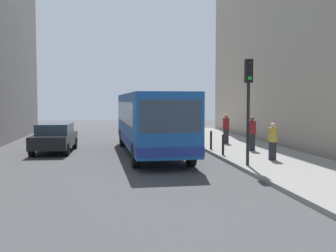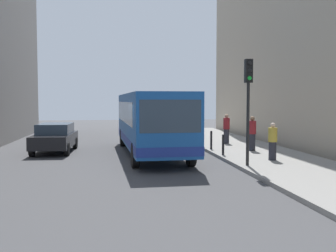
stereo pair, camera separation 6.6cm
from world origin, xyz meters
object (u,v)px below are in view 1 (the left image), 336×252
(car_beside_bus, at_px, (55,137))
(bollard_near, at_px, (223,145))
(pedestrian_far_sidewalk, at_px, (226,129))
(pedestrian_mid_sidewalk, at_px, (252,133))
(bus, at_px, (150,120))
(bollard_far, at_px, (201,136))
(pedestrian_near_signal, at_px, (273,142))
(traffic_light, at_px, (249,92))
(bollard_farthest, at_px, (193,133))
(bollard_mid, at_px, (211,140))

(car_beside_bus, distance_m, bollard_near, 8.69)
(pedestrian_far_sidewalk, bearing_deg, car_beside_bus, 31.70)
(bollard_near, bearing_deg, pedestrian_mid_sidewalk, 35.73)
(bus, relative_size, pedestrian_far_sidewalk, 6.41)
(bollard_far, xyz_separation_m, pedestrian_far_sidewalk, (1.58, 0.40, 0.39))
(car_beside_bus, xyz_separation_m, bollard_near, (8.02, -3.36, -0.16))
(pedestrian_mid_sidewalk, bearing_deg, bollard_far, 150.76)
(car_beside_bus, relative_size, pedestrian_near_signal, 2.82)
(bus, height_order, bollard_near, bus)
(bollard_far, bearing_deg, bollard_near, -90.00)
(pedestrian_mid_sidewalk, distance_m, pedestrian_far_sidewalk, 3.52)
(pedestrian_far_sidewalk, bearing_deg, traffic_light, 102.21)
(traffic_light, relative_size, pedestrian_mid_sidewalk, 2.36)
(bollard_near, xyz_separation_m, bollard_farthest, (0.00, 6.71, 0.00))
(traffic_light, distance_m, bollard_farthest, 10.08)
(bollard_far, bearing_deg, bus, -141.39)
(car_beside_bus, height_order, bollard_mid, car_beside_bus)
(pedestrian_mid_sidewalk, relative_size, pedestrian_far_sidewalk, 1.00)
(pedestrian_mid_sidewalk, bearing_deg, traffic_light, -82.45)
(bollard_farthest, distance_m, pedestrian_mid_sidewalk, 5.68)
(bollard_near, relative_size, pedestrian_mid_sidewalk, 0.55)
(bollard_mid, bearing_deg, pedestrian_far_sidewalk, 59.04)
(bollard_near, relative_size, pedestrian_far_sidewalk, 0.55)
(bus, bearing_deg, bollard_mid, -176.25)
(pedestrian_near_signal, distance_m, pedestrian_far_sidewalk, 6.73)
(bus, distance_m, traffic_light, 6.13)
(bollard_farthest, xyz_separation_m, pedestrian_near_signal, (1.62, -8.57, 0.31))
(bollard_near, relative_size, bollard_mid, 1.00)
(traffic_light, distance_m, pedestrian_near_signal, 2.85)
(bollard_mid, xyz_separation_m, bollard_far, (0.00, 2.24, 0.00))
(car_beside_bus, bearing_deg, bollard_farthest, -154.89)
(bollard_far, relative_size, pedestrian_far_sidewalk, 0.55)
(bollard_near, bearing_deg, bollard_mid, 90.00)
(pedestrian_far_sidewalk, bearing_deg, bollard_far, 36.91)
(traffic_light, xyz_separation_m, bollard_mid, (-0.10, 5.32, -2.38))
(bollard_mid, bearing_deg, bus, -174.15)
(bus, distance_m, pedestrian_mid_sidewalk, 5.18)
(bollard_mid, distance_m, pedestrian_mid_sidewalk, 2.12)
(bus, bearing_deg, pedestrian_far_sidewalk, -150.37)
(traffic_light, bearing_deg, bollard_near, 91.85)
(car_beside_bus, bearing_deg, bollard_mid, 174.47)
(bollard_near, bearing_deg, traffic_light, -88.15)
(bollard_mid, distance_m, bollard_farthest, 4.47)
(pedestrian_mid_sidewalk, bearing_deg, bollard_farthest, 138.94)
(car_beside_bus, xyz_separation_m, traffic_light, (8.12, -6.45, 2.22))
(bollard_mid, relative_size, pedestrian_far_sidewalk, 0.55)
(traffic_light, bearing_deg, bollard_farthest, 90.58)
(bus, relative_size, bollard_farthest, 11.69)
(bus, height_order, bollard_mid, bus)
(bus, bearing_deg, traffic_light, 121.43)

